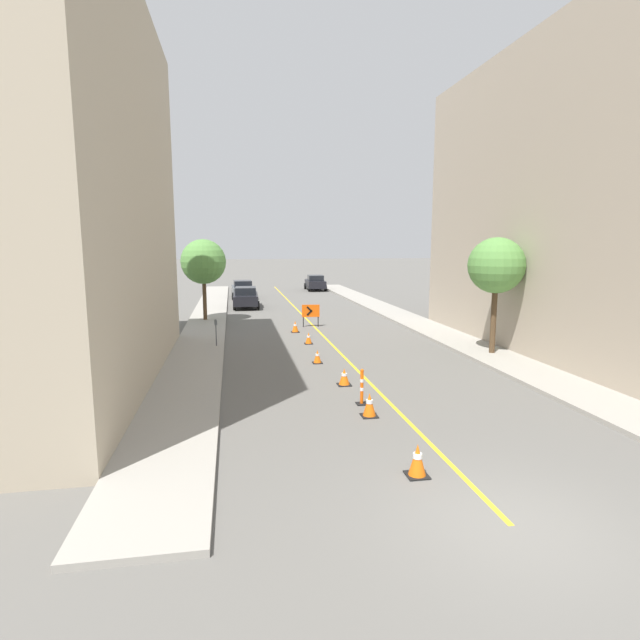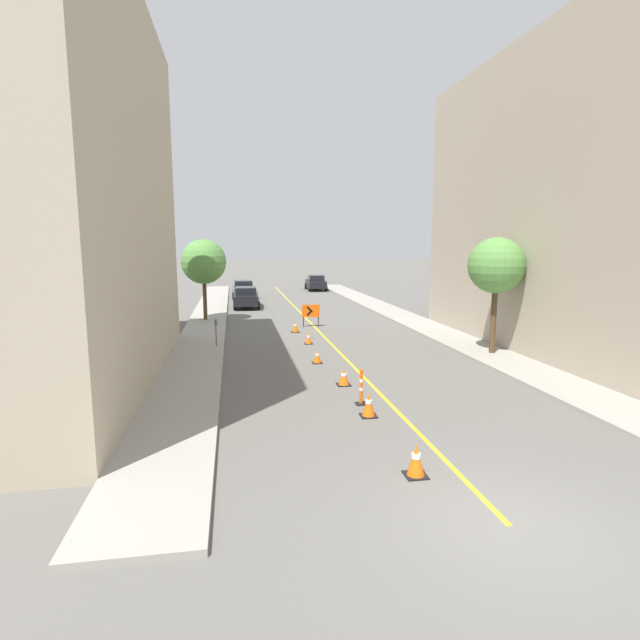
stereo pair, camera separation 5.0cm
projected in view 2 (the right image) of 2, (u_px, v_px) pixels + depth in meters
ground_plane at (510, 526)px, 8.68m from camera, size 300.00×300.00×0.00m
lane_stripe at (306, 319)px, 32.54m from camera, size 0.12×49.02×0.01m
sidewalk_left at (208, 320)px, 31.46m from camera, size 2.31×49.02×0.14m
sidewalk_right at (399, 315)px, 33.60m from camera, size 2.31×49.02×0.14m
building_facade_left at (52, 188)px, 16.48m from camera, size 6.00×16.17×13.35m
building_facade_right at (591, 200)px, 21.18m from camera, size 6.00×20.07×13.40m
traffic_cone_nearest at (416, 460)px, 10.50m from camera, size 0.47×0.47×0.70m
traffic_cone_second at (369, 405)px, 14.13m from camera, size 0.46×0.46×0.69m
traffic_cone_third at (344, 377)px, 17.27m from camera, size 0.47×0.47×0.59m
traffic_cone_fourth at (317, 357)px, 20.44m from camera, size 0.40×0.40×0.55m
traffic_cone_fifth at (309, 338)px, 24.36m from camera, size 0.40×0.40×0.57m
traffic_cone_farthest at (295, 327)px, 27.53m from camera, size 0.45×0.45×0.65m
delineator_post_front at (361, 389)px, 15.17m from camera, size 0.32×0.32×1.11m
arrow_barricade_primary at (311, 312)px, 29.27m from camera, size 1.04×0.13×1.31m
parked_car_curb_near at (246, 297)px, 38.00m from camera, size 1.95×4.36×1.59m
parked_car_curb_mid at (243, 289)px, 44.67m from camera, size 1.98×4.37×1.59m
parked_car_curb_far at (316, 283)px, 52.15m from camera, size 2.00×4.38×1.59m
parking_meter_near_curb at (216, 327)px, 23.10m from camera, size 0.12×0.11×1.26m
street_tree_left_near at (204, 262)px, 30.72m from camera, size 2.76×2.76×4.99m
street_tree_right_near at (496, 266)px, 21.22m from camera, size 2.39×2.39×4.99m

